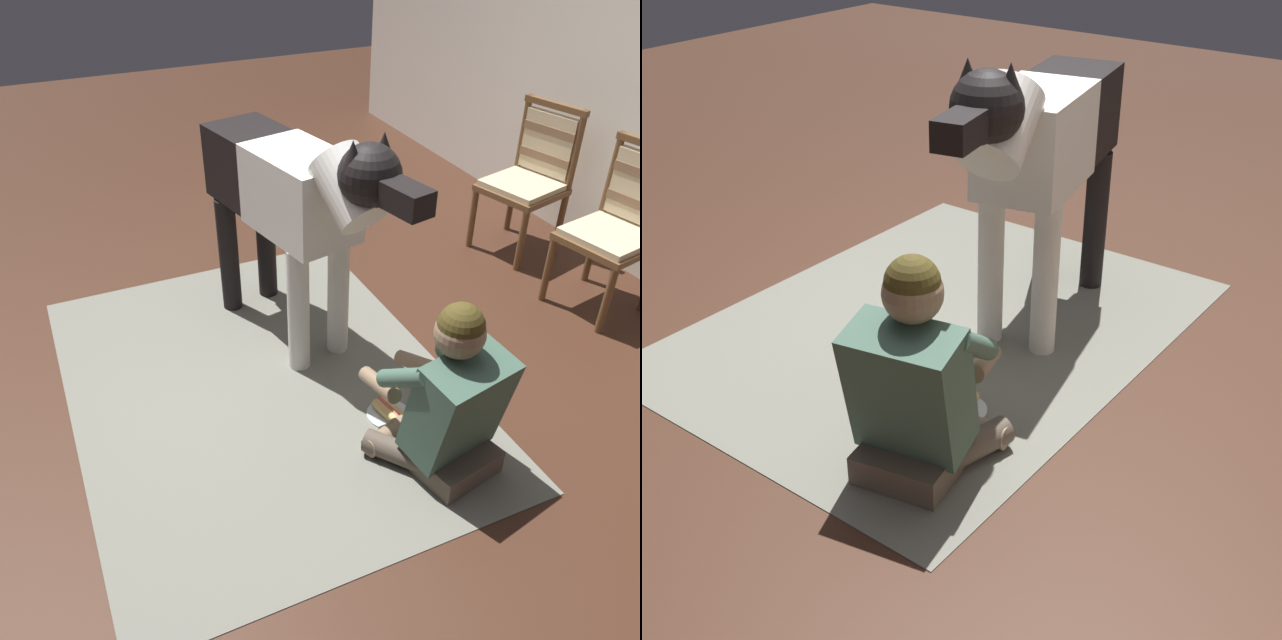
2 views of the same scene
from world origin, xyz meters
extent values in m
plane|color=#3B2115|center=(0.00, 0.00, 0.00)|extent=(12.70, 12.70, 0.00)
cube|color=slate|center=(0.08, -0.07, 0.00)|extent=(2.46, 1.88, 0.01)
cylinder|color=brown|center=(-0.32, 1.89, 0.21)|extent=(0.04, 0.04, 0.42)
cylinder|color=brown|center=(-0.73, 1.79, 0.21)|extent=(0.04, 0.04, 0.42)
cylinder|color=brown|center=(-0.42, 2.29, 0.21)|extent=(0.04, 0.04, 0.42)
cylinder|color=brown|center=(-0.83, 2.19, 0.21)|extent=(0.04, 0.04, 0.42)
cube|color=brown|center=(-0.58, 2.04, 0.44)|extent=(0.56, 0.56, 0.04)
cube|color=#CBB78F|center=(-0.58, 2.04, 0.48)|extent=(0.51, 0.51, 0.04)
cylinder|color=brown|center=(-0.42, 2.29, 0.72)|extent=(0.04, 0.04, 0.52)
cylinder|color=brown|center=(-0.83, 2.19, 0.72)|extent=(0.04, 0.04, 0.52)
cube|color=brown|center=(-0.63, 2.24, 0.96)|extent=(0.46, 0.15, 0.04)
cube|color=#CBB78F|center=(-0.63, 2.24, 0.71)|extent=(0.38, 0.14, 0.40)
cube|color=brown|center=(-0.63, 2.24, 0.80)|extent=(0.39, 0.15, 0.06)
cube|color=brown|center=(-0.63, 2.24, 0.62)|extent=(0.39, 0.15, 0.06)
cylinder|color=brown|center=(0.45, 1.87, 0.21)|extent=(0.04, 0.04, 0.42)
cylinder|color=brown|center=(0.04, 1.80, 0.21)|extent=(0.04, 0.04, 0.42)
cylinder|color=brown|center=(-0.03, 2.21, 0.21)|extent=(0.04, 0.04, 0.42)
cube|color=brown|center=(0.21, 2.04, 0.44)|extent=(0.53, 0.53, 0.04)
cube|color=#CBB78F|center=(0.21, 2.04, 0.48)|extent=(0.49, 0.49, 0.04)
cylinder|color=brown|center=(-0.03, 2.21, 0.72)|extent=(0.04, 0.04, 0.52)
cube|color=brown|center=(0.17, 2.25, 0.62)|extent=(0.39, 0.12, 0.06)
cube|color=brown|center=(1.01, 0.51, 0.06)|extent=(0.31, 0.38, 0.12)
cylinder|color=brown|center=(0.89, 0.33, 0.07)|extent=(0.39, 0.33, 0.11)
cylinder|color=#826950|center=(0.73, 0.36, 0.06)|extent=(0.19, 0.37, 0.09)
cylinder|color=brown|center=(0.83, 0.63, 0.07)|extent=(0.41, 0.20, 0.11)
cylinder|color=#826950|center=(0.69, 0.53, 0.06)|extent=(0.14, 0.37, 0.09)
cube|color=#3C5B4B|center=(0.97, 0.50, 0.36)|extent=(0.38, 0.45, 0.52)
cylinder|color=#3C5B4B|center=(0.86, 0.30, 0.50)|extent=(0.30, 0.14, 0.24)
cylinder|color=#826950|center=(0.65, 0.31, 0.30)|extent=(0.27, 0.09, 0.12)
cylinder|color=#3C5B4B|center=(0.78, 0.64, 0.50)|extent=(0.30, 0.14, 0.24)
cylinder|color=#826950|center=(0.60, 0.55, 0.30)|extent=(0.28, 0.16, 0.12)
sphere|color=#826950|center=(0.93, 0.49, 0.71)|extent=(0.21, 0.21, 0.21)
sphere|color=#423816|center=(0.93, 0.49, 0.75)|extent=(0.19, 0.19, 0.19)
cylinder|color=silver|center=(-0.03, 0.42, 0.35)|extent=(0.11, 0.11, 0.71)
cylinder|color=silver|center=(0.02, 0.17, 0.35)|extent=(0.11, 0.11, 0.71)
cylinder|color=black|center=(-0.73, 0.28, 0.35)|extent=(0.11, 0.11, 0.71)
cylinder|color=black|center=(-0.67, 0.03, 0.35)|extent=(0.11, 0.11, 0.71)
cube|color=silver|center=(-0.15, 0.27, 0.92)|extent=(0.63, 0.47, 0.41)
cube|color=black|center=(-0.57, 0.18, 0.92)|extent=(0.55, 0.44, 0.39)
cylinder|color=silver|center=(0.23, 0.35, 1.08)|extent=(0.45, 0.33, 0.40)
sphere|color=black|center=(0.35, 0.37, 1.18)|extent=(0.27, 0.27, 0.27)
cube|color=black|center=(0.58, 0.42, 1.16)|extent=(0.23, 0.16, 0.11)
cone|color=black|center=(0.32, 0.45, 1.28)|extent=(0.11, 0.11, 0.12)
cone|color=black|center=(0.35, 0.29, 1.28)|extent=(0.11, 0.11, 0.12)
cylinder|color=black|center=(-0.83, 0.12, 0.87)|extent=(0.37, 0.12, 0.24)
cylinder|color=silver|center=(0.57, 0.42, 0.01)|extent=(0.22, 0.22, 0.01)
cylinder|color=tan|center=(0.57, 0.40, 0.04)|extent=(0.17, 0.07, 0.05)
cylinder|color=tan|center=(0.56, 0.44, 0.04)|extent=(0.17, 0.07, 0.05)
cylinder|color=#A44636|center=(0.57, 0.42, 0.04)|extent=(0.17, 0.06, 0.04)
camera|label=1|loc=(2.65, -0.89, 2.27)|focal=37.52mm
camera|label=2|loc=(2.81, 2.12, 2.02)|focal=48.09mm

